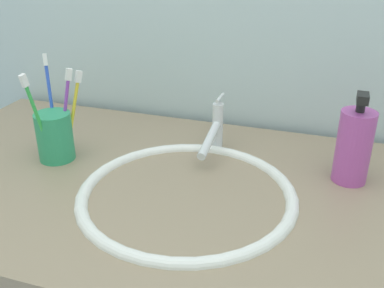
# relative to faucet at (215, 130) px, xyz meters

# --- Properties ---
(sink_basin) EXTENTS (0.40, 0.40, 0.11)m
(sink_basin) POSITION_rel_faucet_xyz_m (0.00, -0.19, -0.09)
(sink_basin) COLOR white
(sink_basin) RESTS_ON vanity_counter
(faucet) EXTENTS (0.02, 0.16, 0.12)m
(faucet) POSITION_rel_faucet_xyz_m (0.00, 0.00, 0.00)
(faucet) COLOR silver
(faucet) RESTS_ON sink_basin
(toothbrush_cup) EXTENTS (0.07, 0.07, 0.10)m
(toothbrush_cup) POSITION_rel_faucet_xyz_m (-0.31, -0.13, -0.00)
(toothbrush_cup) COLOR #2D9966
(toothbrush_cup) RESTS_ON vanity_counter
(toothbrush_blue) EXTENTS (0.03, 0.04, 0.21)m
(toothbrush_blue) POSITION_rel_faucet_xyz_m (-0.33, -0.10, 0.07)
(toothbrush_blue) COLOR blue
(toothbrush_blue) RESTS_ON toothbrush_cup
(toothbrush_yellow) EXTENTS (0.04, 0.05, 0.18)m
(toothbrush_yellow) POSITION_rel_faucet_xyz_m (-0.28, -0.10, 0.05)
(toothbrush_yellow) COLOR yellow
(toothbrush_yellow) RESTS_ON toothbrush_cup
(toothbrush_green) EXTENTS (0.02, 0.05, 0.20)m
(toothbrush_green) POSITION_rel_faucet_xyz_m (-0.31, -0.17, 0.06)
(toothbrush_green) COLOR green
(toothbrush_green) RESTS_ON toothbrush_cup
(toothbrush_purple) EXTENTS (0.04, 0.04, 0.18)m
(toothbrush_purple) POSITION_rel_faucet_xyz_m (-0.29, -0.11, 0.06)
(toothbrush_purple) COLOR purple
(toothbrush_purple) RESTS_ON toothbrush_cup
(soap_dispenser) EXTENTS (0.07, 0.07, 0.18)m
(soap_dispenser) POSITION_rel_faucet_xyz_m (0.28, -0.04, 0.02)
(soap_dispenser) COLOR #B24CA5
(soap_dispenser) RESTS_ON vanity_counter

